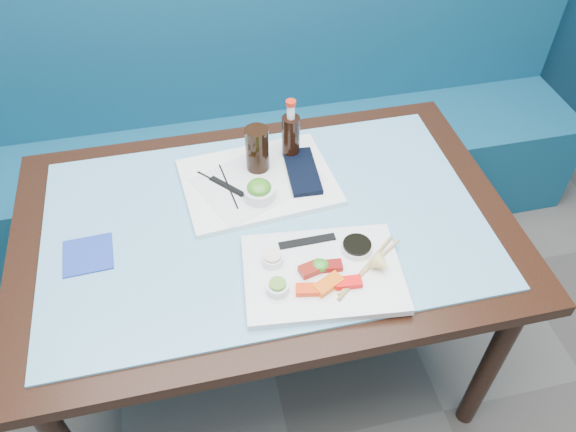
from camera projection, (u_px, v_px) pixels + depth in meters
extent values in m
cube|color=navy|center=(235.00, 180.00, 2.48)|extent=(3.00, 0.55, 0.45)
cube|color=navy|center=(219.00, 58.00, 2.29)|extent=(3.00, 0.12, 0.95)
cube|color=black|center=(265.00, 227.00, 1.60)|extent=(1.40, 0.90, 0.04)
cylinder|color=black|center=(491.00, 365.00, 1.71)|extent=(0.06, 0.06, 0.71)
cylinder|color=black|center=(80.00, 252.00, 2.03)|extent=(0.06, 0.06, 0.71)
cylinder|color=black|center=(404.00, 199.00, 2.21)|extent=(0.06, 0.06, 0.71)
cube|color=#62A5C5|center=(265.00, 221.00, 1.58)|extent=(1.22, 0.76, 0.01)
cube|color=white|center=(323.00, 273.00, 1.43)|extent=(0.43, 0.33, 0.02)
cube|color=#FF340A|center=(309.00, 290.00, 1.38)|extent=(0.07, 0.04, 0.02)
cube|color=#F75C09|center=(328.00, 284.00, 1.39)|extent=(0.08, 0.07, 0.02)
cube|color=#FF0C0A|center=(348.00, 283.00, 1.39)|extent=(0.07, 0.04, 0.02)
cube|color=maroon|center=(311.00, 269.00, 1.42)|extent=(0.07, 0.05, 0.02)
cube|color=maroon|center=(332.00, 266.00, 1.43)|extent=(0.05, 0.04, 0.02)
ellipsoid|color=#2C8D20|center=(320.00, 265.00, 1.42)|extent=(0.05, 0.05, 0.02)
cylinder|color=white|center=(278.00, 288.00, 1.38)|extent=(0.07, 0.07, 0.02)
cylinder|color=#5F9530|center=(278.00, 284.00, 1.36)|extent=(0.05, 0.05, 0.01)
cylinder|color=white|center=(272.00, 260.00, 1.44)|extent=(0.07, 0.07, 0.02)
cylinder|color=beige|center=(272.00, 256.00, 1.43)|extent=(0.06, 0.06, 0.01)
cylinder|color=white|center=(357.00, 247.00, 1.47)|extent=(0.10, 0.10, 0.02)
cylinder|color=black|center=(357.00, 245.00, 1.46)|extent=(0.08, 0.08, 0.01)
cone|color=#FEE078|center=(382.00, 264.00, 1.41)|extent=(0.06, 0.06, 0.05)
cube|color=black|center=(307.00, 241.00, 1.49)|extent=(0.15, 0.03, 0.00)
cylinder|color=#9F884B|center=(366.00, 267.00, 1.43)|extent=(0.20, 0.17, 0.01)
cylinder|color=tan|center=(370.00, 266.00, 1.43)|extent=(0.21, 0.14, 0.01)
cube|color=white|center=(258.00, 182.00, 1.68)|extent=(0.47, 0.37, 0.02)
cube|color=silver|center=(258.00, 180.00, 1.67)|extent=(0.41, 0.36, 0.00)
cylinder|color=white|center=(259.00, 193.00, 1.61)|extent=(0.09, 0.09, 0.04)
ellipsoid|color=#3B851E|center=(259.00, 187.00, 1.59)|extent=(0.09, 0.09, 0.03)
cylinder|color=black|center=(257.00, 149.00, 1.66)|extent=(0.07, 0.07, 0.14)
cube|color=black|center=(302.00, 171.00, 1.69)|extent=(0.10, 0.21, 0.02)
cylinder|color=silver|center=(292.00, 151.00, 1.76)|extent=(0.03, 0.09, 0.01)
cylinder|color=black|center=(226.00, 186.00, 1.65)|extent=(0.15, 0.17, 0.01)
cylinder|color=black|center=(228.00, 186.00, 1.65)|extent=(0.03, 0.20, 0.01)
cube|color=black|center=(227.00, 186.00, 1.65)|extent=(0.10, 0.11, 0.00)
cylinder|color=black|center=(291.00, 139.00, 1.71)|extent=(0.07, 0.07, 0.16)
cylinder|color=white|center=(291.00, 111.00, 1.63)|extent=(0.03, 0.03, 0.05)
cylinder|color=red|center=(291.00, 103.00, 1.61)|extent=(0.03, 0.03, 0.01)
cube|color=#1C349A|center=(88.00, 255.00, 1.49)|extent=(0.13, 0.13, 0.01)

